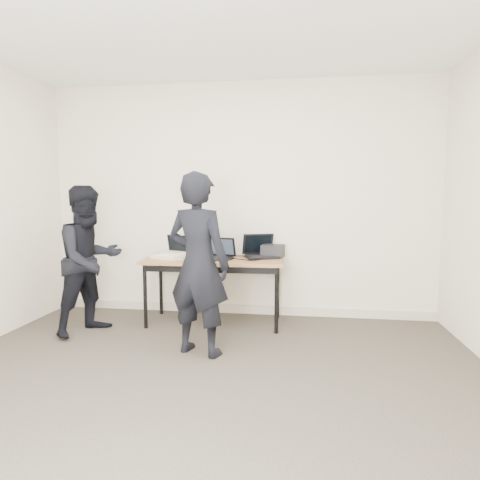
% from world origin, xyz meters
% --- Properties ---
extents(room, '(4.60, 4.60, 2.80)m').
position_xyz_m(room, '(0.00, 0.00, 1.35)').
color(room, '#3D372F').
rests_on(room, ground).
extents(desk, '(1.51, 0.68, 0.72)m').
position_xyz_m(desk, '(-0.22, 1.82, 0.66)').
color(desk, brown).
rests_on(desk, ground).
extents(laptop_beige, '(0.42, 0.41, 0.26)m').
position_xyz_m(laptop_beige, '(-0.69, 1.83, 0.77)').
color(laptop_beige, beige).
rests_on(laptop_beige, desk).
extents(laptop_center, '(0.36, 0.35, 0.23)m').
position_xyz_m(laptop_center, '(-0.15, 1.80, 0.77)').
color(laptop_center, black).
rests_on(laptop_center, desk).
extents(laptop_right, '(0.44, 0.43, 0.26)m').
position_xyz_m(laptop_right, '(0.27, 1.98, 0.78)').
color(laptop_right, black).
rests_on(laptop_right, desk).
extents(leather_satchel, '(0.38, 0.22, 0.25)m').
position_xyz_m(leather_satchel, '(-0.40, 2.05, 0.85)').
color(leather_satchel, '#592717').
rests_on(leather_satchel, desk).
extents(tissue, '(0.13, 0.10, 0.08)m').
position_xyz_m(tissue, '(-0.37, 2.05, 1.00)').
color(tissue, white).
rests_on(tissue, leather_satchel).
extents(equipment_box, '(0.26, 0.23, 0.14)m').
position_xyz_m(equipment_box, '(0.41, 2.01, 0.79)').
color(equipment_box, black).
rests_on(equipment_box, desk).
extents(power_brick, '(0.09, 0.06, 0.03)m').
position_xyz_m(power_brick, '(-0.44, 1.65, 0.73)').
color(power_brick, black).
rests_on(power_brick, desk).
extents(cables, '(1.15, 0.41, 0.01)m').
position_xyz_m(cables, '(-0.17, 1.82, 0.72)').
color(cables, black).
rests_on(cables, desk).
extents(person_typist, '(0.67, 0.54, 1.60)m').
position_xyz_m(person_typist, '(-0.18, 0.96, 0.80)').
color(person_typist, black).
rests_on(person_typist, ground).
extents(person_observer, '(0.84, 0.91, 1.50)m').
position_xyz_m(person_observer, '(-1.41, 1.36, 0.75)').
color(person_observer, black).
rests_on(person_observer, ground).
extents(baseboard, '(4.50, 0.03, 0.10)m').
position_xyz_m(baseboard, '(0.00, 2.23, 0.05)').
color(baseboard, '#BEB29D').
rests_on(baseboard, ground).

